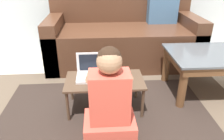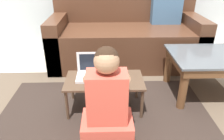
% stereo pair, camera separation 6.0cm
% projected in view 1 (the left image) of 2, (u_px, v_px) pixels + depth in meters
% --- Properties ---
extents(ground_plane, '(16.00, 16.00, 0.00)m').
position_uv_depth(ground_plane, '(119.00, 104.00, 1.95)').
color(ground_plane, beige).
extents(area_rug, '(2.41, 1.79, 0.01)m').
position_uv_depth(area_rug, '(106.00, 122.00, 1.73)').
color(area_rug, brown).
rests_on(area_rug, ground_plane).
extents(couch, '(1.77, 0.82, 0.92)m').
position_uv_depth(couch, '(123.00, 37.00, 2.71)').
color(couch, '#4C2D1E').
rests_on(couch, ground_plane).
extents(laptop_desk, '(0.64, 0.34, 0.28)m').
position_uv_depth(laptop_desk, '(105.00, 83.00, 1.79)').
color(laptop_desk, '#4C3828').
rests_on(laptop_desk, ground_plane).
extents(laptop, '(0.31, 0.18, 0.19)m').
position_uv_depth(laptop, '(95.00, 73.00, 1.80)').
color(laptop, silver).
rests_on(laptop, laptop_desk).
extents(computer_mouse, '(0.07, 0.09, 0.04)m').
position_uv_depth(computer_mouse, '(122.00, 78.00, 1.76)').
color(computer_mouse, black).
rests_on(computer_mouse, laptop_desk).
extents(person_seated, '(0.35, 0.39, 0.71)m').
position_uv_depth(person_seated, '(110.00, 105.00, 1.43)').
color(person_seated, '#CC4C3D').
rests_on(person_seated, ground_plane).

